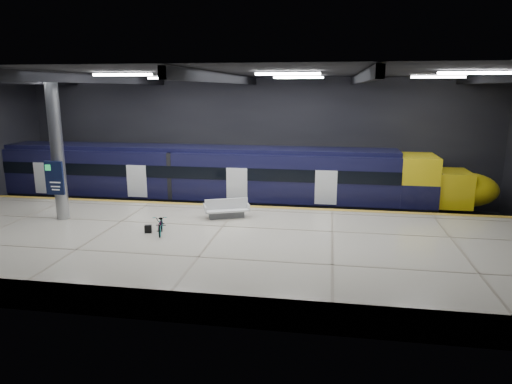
# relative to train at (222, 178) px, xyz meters

# --- Properties ---
(ground) EXTENTS (30.00, 30.00, 0.00)m
(ground) POSITION_rel_train_xyz_m (1.58, -5.50, -2.06)
(ground) COLOR black
(ground) RESTS_ON ground
(room_shell) EXTENTS (30.10, 16.10, 8.05)m
(room_shell) POSITION_rel_train_xyz_m (1.58, -5.49, 3.66)
(room_shell) COLOR black
(room_shell) RESTS_ON ground
(platform) EXTENTS (30.00, 11.00, 1.10)m
(platform) POSITION_rel_train_xyz_m (1.58, -8.00, -1.51)
(platform) COLOR beige
(platform) RESTS_ON ground
(safety_strip) EXTENTS (30.00, 0.40, 0.01)m
(safety_strip) POSITION_rel_train_xyz_m (1.58, -2.75, -0.95)
(safety_strip) COLOR gold
(safety_strip) RESTS_ON platform
(rails) EXTENTS (30.00, 1.52, 0.16)m
(rails) POSITION_rel_train_xyz_m (1.58, 0.00, -1.98)
(rails) COLOR gray
(rails) RESTS_ON ground
(train) EXTENTS (29.40, 2.84, 3.79)m
(train) POSITION_rel_train_xyz_m (0.00, 0.00, 0.00)
(train) COLOR black
(train) RESTS_ON ground
(bench) EXTENTS (2.36, 1.66, 0.96)m
(bench) POSITION_rel_train_xyz_m (1.43, -5.08, -0.62)
(bench) COLOR #595B60
(bench) RESTS_ON platform
(bicycle) EXTENTS (1.03, 1.76, 0.87)m
(bicycle) POSITION_rel_train_xyz_m (-0.83, -8.01, -0.52)
(bicycle) COLOR #99999E
(bicycle) RESTS_ON platform
(pannier_bag) EXTENTS (0.33, 0.25, 0.35)m
(pannier_bag) POSITION_rel_train_xyz_m (-1.43, -8.01, -0.78)
(pannier_bag) COLOR black
(pannier_bag) RESTS_ON platform
(info_column) EXTENTS (0.90, 0.78, 6.90)m
(info_column) POSITION_rel_train_xyz_m (-6.42, -6.52, 2.40)
(info_column) COLOR #9EA0A5
(info_column) RESTS_ON platform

